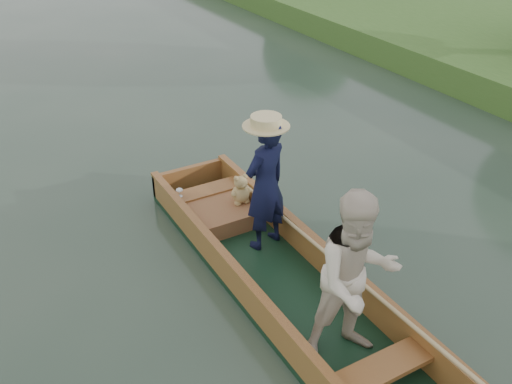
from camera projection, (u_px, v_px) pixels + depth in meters
ground at (283, 290)px, 6.29m from camera, size 120.00×120.00×0.00m
punt at (298, 254)px, 5.85m from camera, size 1.12×5.07×1.81m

